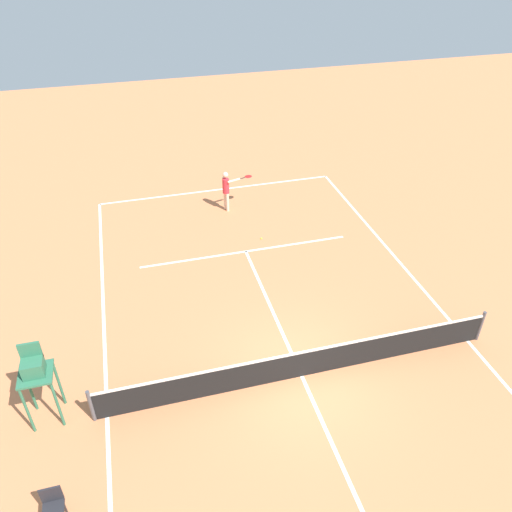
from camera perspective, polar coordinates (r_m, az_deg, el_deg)
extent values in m
plane|color=#D37A4C|center=(14.54, 5.15, -13.28)|extent=(60.00, 60.00, 0.00)
cube|color=white|center=(23.48, -4.29, 7.45)|extent=(10.54, 0.10, 0.01)
cube|color=white|center=(16.69, 22.67, -8.78)|extent=(0.10, 23.07, 0.01)
cube|color=white|center=(14.13, -16.40, -16.97)|extent=(0.10, 23.07, 0.01)
cube|color=white|center=(19.12, -1.16, 0.52)|extent=(7.90, 0.10, 0.01)
cube|color=white|center=(14.54, 5.15, -13.27)|extent=(0.10, 12.69, 0.01)
cylinder|color=#4C4C51|center=(16.52, 23.93, -7.19)|extent=(0.10, 0.10, 1.07)
cylinder|color=#4C4C51|center=(13.77, -18.05, -15.74)|extent=(0.10, 0.10, 1.07)
cube|color=black|center=(14.21, 5.25, -12.05)|extent=(11.14, 0.03, 0.91)
cube|color=white|center=(13.86, 5.35, -10.71)|extent=(11.14, 0.04, 0.06)
cylinder|color=beige|center=(21.71, -3.48, 6.27)|extent=(0.12, 0.12, 0.82)
cylinder|color=beige|center=(21.56, -3.22, 6.05)|extent=(0.12, 0.12, 0.82)
cylinder|color=red|center=(21.30, -3.42, 7.88)|extent=(0.28, 0.28, 0.64)
sphere|color=beige|center=(21.07, -3.47, 9.10)|extent=(0.23, 0.23, 0.23)
cylinder|color=beige|center=(21.42, -3.67, 8.15)|extent=(0.09, 0.09, 0.57)
cylinder|color=beige|center=(21.16, -2.51, 8.48)|extent=(0.57, 0.25, 0.09)
cylinder|color=black|center=(21.35, -1.54, 8.75)|extent=(0.26, 0.11, 0.04)
ellipsoid|color=red|center=(21.48, -0.87, 8.93)|extent=(0.39, 0.36, 0.04)
sphere|color=#CCE033|center=(19.80, 0.61, 1.99)|extent=(0.07, 0.07, 0.07)
cylinder|color=#2D6B4C|center=(13.74, -21.40, -15.29)|extent=(0.07, 0.07, 1.55)
cylinder|color=#2D6B4C|center=(13.89, -24.33, -15.57)|extent=(0.07, 0.07, 1.55)
cylinder|color=#2D6B4C|center=(14.21, -21.27, -13.16)|extent=(0.07, 0.07, 1.55)
cylinder|color=#2D6B4C|center=(14.35, -24.08, -13.46)|extent=(0.07, 0.07, 1.55)
cube|color=#2D6B4C|center=(13.48, -23.55, -12.09)|extent=(0.80, 0.80, 0.06)
cube|color=#2D6B4C|center=(13.32, -23.78, -11.40)|extent=(0.50, 0.44, 0.40)
cube|color=#2D6B4C|center=(13.23, -24.07, -9.73)|extent=(0.50, 0.06, 0.50)
cylinder|color=#262626|center=(12.74, -20.67, -24.90)|extent=(0.04, 0.04, 0.45)
cylinder|color=#262626|center=(12.81, -22.37, -25.02)|extent=(0.04, 0.04, 0.45)
cube|color=#232328|center=(12.47, -21.84, -25.04)|extent=(0.44, 0.44, 0.06)
cube|color=#232328|center=(12.38, -22.05, -23.58)|extent=(0.44, 0.04, 0.44)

